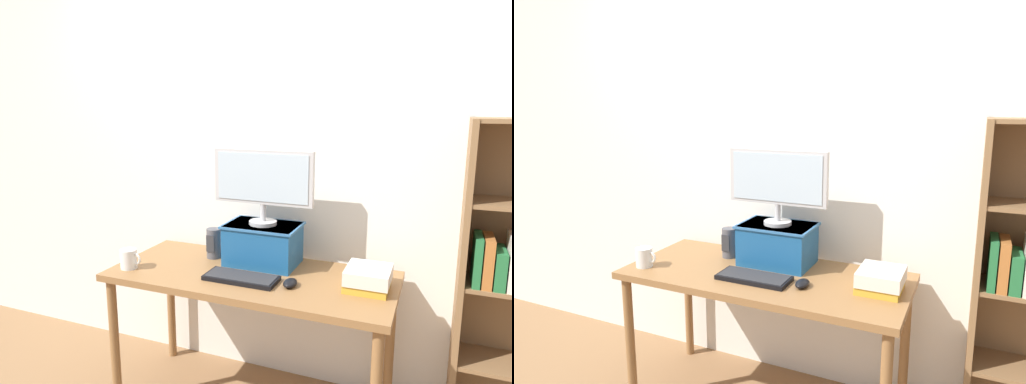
% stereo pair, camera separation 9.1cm
% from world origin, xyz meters
% --- Properties ---
extents(back_wall, '(7.00, 0.08, 2.60)m').
position_xyz_m(back_wall, '(0.00, 0.42, 1.30)').
color(back_wall, silver).
rests_on(back_wall, ground_plane).
extents(desk, '(1.47, 0.65, 0.77)m').
position_xyz_m(desk, '(0.00, 0.00, 0.69)').
color(desk, olive).
rests_on(desk, ground_plane).
extents(riser_box, '(0.40, 0.28, 0.22)m').
position_xyz_m(riser_box, '(-0.00, 0.16, 0.89)').
color(riser_box, '#195189').
rests_on(riser_box, desk).
extents(computer_monitor, '(0.55, 0.15, 0.40)m').
position_xyz_m(computer_monitor, '(-0.00, 0.16, 1.24)').
color(computer_monitor, '#B7B7BA').
rests_on(computer_monitor, riser_box).
extents(keyboard, '(0.37, 0.16, 0.02)m').
position_xyz_m(keyboard, '(-0.01, -0.11, 0.78)').
color(keyboard, black).
rests_on(keyboard, desk).
extents(computer_mouse, '(0.06, 0.10, 0.04)m').
position_xyz_m(computer_mouse, '(0.24, -0.09, 0.79)').
color(computer_mouse, black).
rests_on(computer_mouse, desk).
extents(book_stack, '(0.21, 0.23, 0.10)m').
position_xyz_m(book_stack, '(0.59, 0.02, 0.83)').
color(book_stack, gold).
rests_on(book_stack, desk).
extents(coffee_mug, '(0.12, 0.09, 0.10)m').
position_xyz_m(coffee_mug, '(-0.63, -0.18, 0.82)').
color(coffee_mug, white).
rests_on(coffee_mug, desk).
extents(desk_speaker, '(0.08, 0.09, 0.17)m').
position_xyz_m(desk_speaker, '(-0.30, 0.14, 0.86)').
color(desk_speaker, '#4C4C51').
rests_on(desk_speaker, desk).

